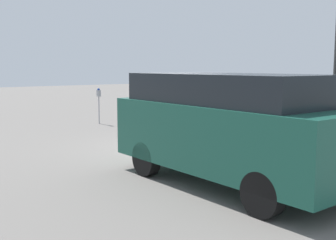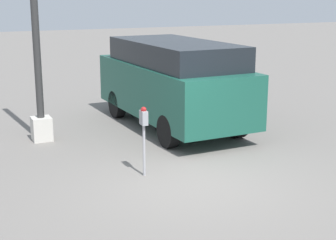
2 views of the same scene
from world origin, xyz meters
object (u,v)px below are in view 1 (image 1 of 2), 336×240
parking_meter_far (99,98)px  lamp_post (336,88)px  parked_van (229,125)px  parking_meter_near (206,115)px

parking_meter_far → lamp_post: bearing=10.5°
lamp_post → parked_van: bearing=-92.7°
parking_meter_near → parking_meter_far: 6.59m
parking_meter_near → parked_van: parked_van is taller
parking_meter_near → lamp_post: (3.21, 1.27, 0.85)m
parking_meter_far → parked_van: bearing=-8.8°
lamp_post → parking_meter_far: bearing=-172.2°
parked_van → parking_meter_near: bearing=144.5°
parking_meter_near → lamp_post: bearing=24.3°
parking_meter_near → parked_van: size_ratio=0.26×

